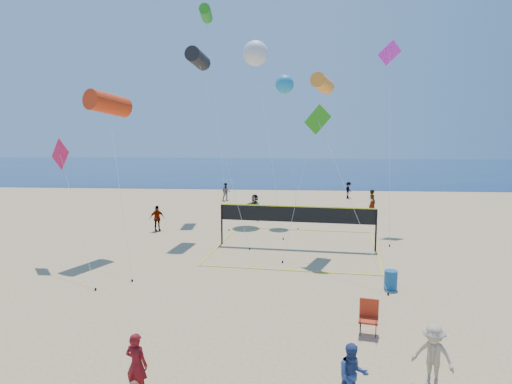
# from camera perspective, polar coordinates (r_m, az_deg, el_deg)

# --- Properties ---
(ground) EXTENTS (120.00, 120.00, 0.00)m
(ground) POSITION_cam_1_polar(r_m,az_deg,el_deg) (13.60, -2.84, -21.56)
(ground) COLOR tan
(ground) RESTS_ON ground
(ocean) EXTENTS (140.00, 50.00, 0.03)m
(ocean) POSITION_cam_1_polar(r_m,az_deg,el_deg) (74.05, 3.00, 2.91)
(ocean) COLOR #10204F
(ocean) RESTS_ON ground
(woman) EXTENTS (0.69, 0.55, 1.66)m
(woman) POSITION_cam_1_polar(r_m,az_deg,el_deg) (12.57, -14.71, -20.16)
(woman) COLOR maroon
(woman) RESTS_ON ground
(bystander_a) EXTENTS (0.82, 0.67, 1.59)m
(bystander_a) POSITION_cam_1_polar(r_m,az_deg,el_deg) (12.08, 11.96, -21.53)
(bystander_a) COLOR navy
(bystander_a) RESTS_ON ground
(bystander_b) EXTENTS (1.24, 1.09, 1.67)m
(bystander_b) POSITION_cam_1_polar(r_m,az_deg,el_deg) (13.43, 21.26, -18.53)
(bystander_b) COLOR tan
(bystander_b) RESTS_ON ground
(far_person_0) EXTENTS (1.04, 0.88, 1.67)m
(far_person_0) POSITION_cam_1_polar(r_m,az_deg,el_deg) (30.46, -12.28, -3.23)
(far_person_0) COLOR gray
(far_person_0) RESTS_ON ground
(far_person_1) EXTENTS (1.47, 1.64, 1.81)m
(far_person_1) POSITION_cam_1_polar(r_m,az_deg,el_deg) (33.78, -0.17, -1.81)
(far_person_1) COLOR gray
(far_person_1) RESTS_ON ground
(far_person_2) EXTENTS (0.64, 0.81, 1.94)m
(far_person_2) POSITION_cam_1_polar(r_m,az_deg,el_deg) (36.42, 14.33, -1.24)
(far_person_2) COLOR gray
(far_person_2) RESTS_ON ground
(far_person_3) EXTENTS (0.82, 0.65, 1.63)m
(far_person_3) POSITION_cam_1_polar(r_m,az_deg,el_deg) (42.07, -3.79, 0.02)
(far_person_3) COLOR gray
(far_person_3) RESTS_ON ground
(far_person_4) EXTENTS (0.98, 1.14, 1.54)m
(far_person_4) POSITION_cam_1_polar(r_m,az_deg,el_deg) (44.43, 11.48, 0.24)
(far_person_4) COLOR gray
(far_person_4) RESTS_ON ground
(camp_chair) EXTENTS (0.72, 0.85, 1.27)m
(camp_chair) POSITION_cam_1_polar(r_m,az_deg,el_deg) (15.87, 13.91, -14.67)
(camp_chair) COLOR red
(camp_chair) RESTS_ON ground
(trash_barrel) EXTENTS (0.68, 0.68, 0.81)m
(trash_barrel) POSITION_cam_1_polar(r_m,az_deg,el_deg) (20.19, 16.49, -10.49)
(trash_barrel) COLOR #165491
(trash_barrel) RESTS_ON ground
(volleyball_net) EXTENTS (9.74, 9.60, 2.37)m
(volleyball_net) POSITION_cam_1_polar(r_m,az_deg,el_deg) (25.69, 5.11, -3.39)
(volleyball_net) COLOR black
(volleyball_net) RESTS_ON ground
(kite_0) EXTENTS (3.73, 6.30, 8.66)m
(kite_0) POSITION_cam_1_polar(r_m,az_deg,el_deg) (25.55, -17.99, 10.46)
(kite_0) COLOR red
(kite_0) RESTS_ON ground
(kite_1) EXTENTS (4.21, 5.37, 11.53)m
(kite_1) POSITION_cam_1_polar(r_m,az_deg,el_deg) (29.45, -7.27, 16.20)
(kite_1) COLOR black
(kite_1) RESTS_ON ground
(kite_2) EXTENTS (2.80, 4.51, 9.61)m
(kite_2) POSITION_cam_1_polar(r_m,az_deg,el_deg) (25.65, 8.29, 13.26)
(kite_2) COLOR orange
(kite_2) RESTS_ON ground
(kite_3) EXTENTS (4.10, 4.76, 6.21)m
(kite_3) POSITION_cam_1_polar(r_m,az_deg,el_deg) (24.45, -23.11, 3.73)
(kite_3) COLOR #CD134A
(kite_3) RESTS_ON ground
(kite_4) EXTENTS (3.34, 6.15, 7.89)m
(kite_4) POSITION_cam_1_polar(r_m,az_deg,el_deg) (23.38, 8.12, 7.94)
(kite_4) COLOR #289318
(kite_4) RESTS_ON ground
(kite_5) EXTENTS (1.72, 6.39, 12.46)m
(kite_5) POSITION_cam_1_polar(r_m,az_deg,el_deg) (32.42, 16.36, 15.18)
(kite_5) COLOR #F528D2
(kite_5) RESTS_ON ground
(kite_6) EXTENTS (3.32, 8.46, 12.97)m
(kite_6) POSITION_cam_1_polar(r_m,az_deg,el_deg) (34.69, -0.06, 16.94)
(kite_6) COLOR silver
(kite_6) RESTS_ON ground
(kite_7) EXTENTS (1.80, 4.31, 10.40)m
(kite_7) POSITION_cam_1_polar(r_m,az_deg,el_deg) (33.22, 3.59, 13.29)
(kite_7) COLOR #1F88B9
(kite_7) RESTS_ON ground
(kite_8) EXTENTS (3.06, 7.87, 15.83)m
(kite_8) POSITION_cam_1_polar(r_m,az_deg,el_deg) (37.31, -6.27, 21.27)
(kite_8) COLOR #289318
(kite_8) RESTS_ON ground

